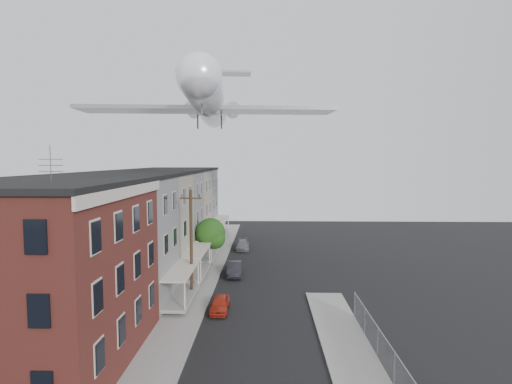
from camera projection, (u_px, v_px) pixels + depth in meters
sidewalk_left at (204, 276)px, 39.23m from camera, size 3.00×62.00×0.12m
sidewalk_right at (359, 376)px, 21.02m from camera, size 3.00×26.00×0.12m
curb_left at (219, 276)px, 39.19m from camera, size 0.15×62.00×0.14m
curb_right at (332, 375)px, 21.05m from camera, size 0.15×26.00×0.14m
corner_building at (39, 273)px, 22.04m from camera, size 10.31×12.30×12.15m
row_house_a at (108, 240)px, 31.51m from camera, size 11.98×7.00×10.30m
row_house_b at (136, 225)px, 38.48m from camera, size 11.98×7.00×10.30m
row_house_c at (156, 215)px, 45.46m from camera, size 11.98×7.00×10.30m
row_house_d at (171, 208)px, 52.43m from camera, size 11.98×7.00×10.30m
row_house_e at (182, 202)px, 59.41m from camera, size 11.98×7.00×10.30m
chainlink_fence at (395, 369)px, 19.91m from camera, size 0.06×18.06×1.90m
utility_pole at (191, 242)px, 32.88m from camera, size 1.80×0.26×9.00m
street_tree at (212, 234)px, 42.86m from camera, size 3.22×3.20×5.20m
car_near at (220, 304)px, 30.09m from camera, size 1.38×3.39×1.15m
car_mid at (234, 269)px, 39.46m from camera, size 1.64×4.08×1.32m
car_far at (243, 245)px, 50.95m from camera, size 1.84×4.19×1.20m
airplane at (209, 102)px, 41.69m from camera, size 25.33×28.92×8.35m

